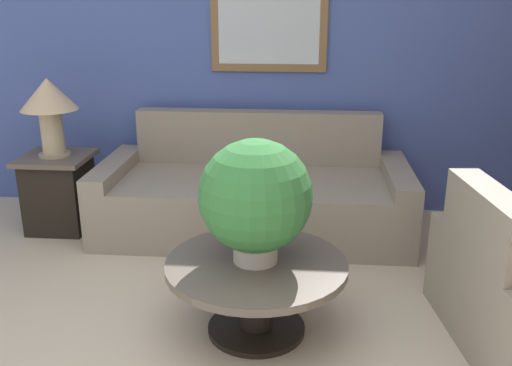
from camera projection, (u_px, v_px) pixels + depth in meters
name	position (u px, v px, depth m)	size (l,w,h in m)	color
wall_back	(235.00, 48.00, 4.50)	(6.87, 0.09, 2.60)	#42569E
couch_main	(254.00, 196.00, 4.29)	(2.28, 0.99, 0.84)	gray
coffee_table	(256.00, 281.00, 2.97)	(0.94, 0.94, 0.41)	black
side_table	(59.00, 191.00, 4.31)	(0.50, 0.50, 0.58)	black
table_lamp	(49.00, 102.00, 4.09)	(0.41, 0.41, 0.57)	tan
potted_plant_on_table	(255.00, 198.00, 2.84)	(0.58, 0.58, 0.64)	beige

